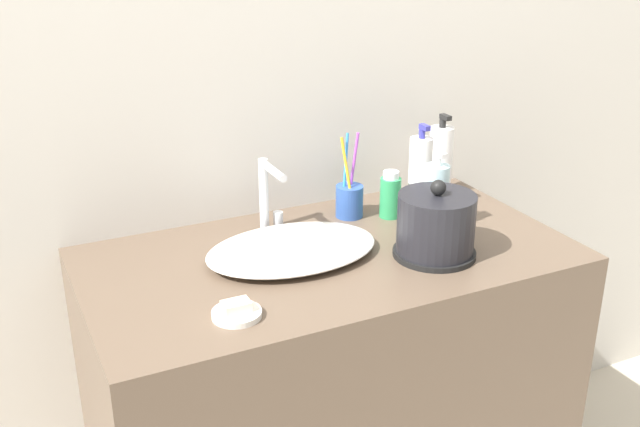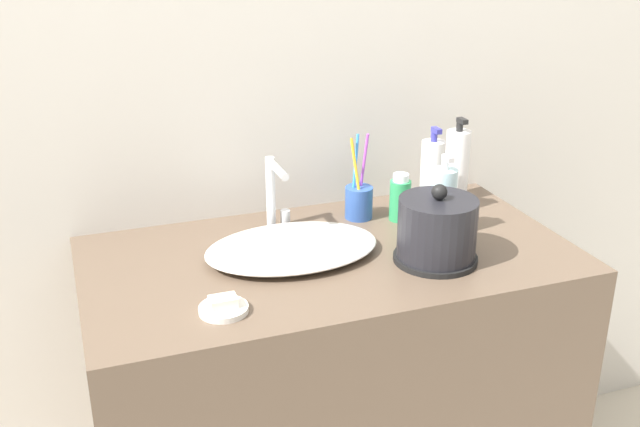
% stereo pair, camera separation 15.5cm
% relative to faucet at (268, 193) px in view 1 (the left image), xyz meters
% --- Properties ---
extents(wall_back, '(6.00, 0.04, 2.60)m').
position_rel_faucet_xyz_m(wall_back, '(0.08, 0.14, 0.35)').
color(wall_back, beige).
rests_on(wall_back, ground_plane).
extents(vanity_counter, '(1.09, 0.58, 0.85)m').
position_rel_faucet_xyz_m(vanity_counter, '(0.08, -0.17, -0.52)').
color(vanity_counter, brown).
rests_on(vanity_counter, ground_plane).
extents(sink_basin, '(0.39, 0.26, 0.04)m').
position_rel_faucet_xyz_m(sink_basin, '(-0.01, -0.15, -0.08)').
color(sink_basin, silver).
rests_on(sink_basin, vanity_counter).
extents(faucet, '(0.06, 0.13, 0.18)m').
position_rel_faucet_xyz_m(faucet, '(0.00, 0.00, 0.00)').
color(faucet, silver).
rests_on(faucet, vanity_counter).
extents(electric_kettle, '(0.18, 0.18, 0.18)m').
position_rel_faucet_xyz_m(electric_kettle, '(0.28, -0.28, -0.03)').
color(electric_kettle, black).
rests_on(electric_kettle, vanity_counter).
extents(toothbrush_cup, '(0.07, 0.07, 0.22)m').
position_rel_faucet_xyz_m(toothbrush_cup, '(0.22, 0.00, -0.05)').
color(toothbrush_cup, '#2D519E').
rests_on(toothbrush_cup, vanity_counter).
extents(lotion_bottle, '(0.06, 0.06, 0.20)m').
position_rel_faucet_xyz_m(lotion_bottle, '(0.36, -0.16, -0.02)').
color(lotion_bottle, silver).
rests_on(lotion_bottle, vanity_counter).
extents(shampoo_bottle, '(0.06, 0.06, 0.22)m').
position_rel_faucet_xyz_m(shampoo_bottle, '(0.51, 0.04, -0.00)').
color(shampoo_bottle, white).
rests_on(shampoo_bottle, vanity_counter).
extents(mouthwash_bottle, '(0.05, 0.05, 0.12)m').
position_rel_faucet_xyz_m(mouthwash_bottle, '(0.31, -0.04, -0.04)').
color(mouthwash_bottle, '#2D9956').
rests_on(mouthwash_bottle, vanity_counter).
extents(hand_cream_bottle, '(0.06, 0.06, 0.23)m').
position_rel_faucet_xyz_m(hand_cream_bottle, '(0.39, -0.04, -0.00)').
color(hand_cream_bottle, white).
rests_on(hand_cream_bottle, vanity_counter).
extents(soap_dish, '(0.10, 0.10, 0.03)m').
position_rel_faucet_xyz_m(soap_dish, '(-0.21, -0.34, -0.09)').
color(soap_dish, silver).
rests_on(soap_dish, vanity_counter).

